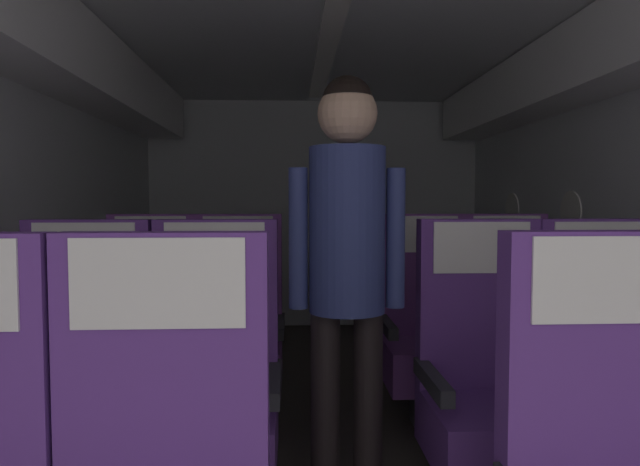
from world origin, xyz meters
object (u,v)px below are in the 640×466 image
Objects in this scene: flight_attendant at (347,247)px; seat_c_left_window at (148,337)px; seat_b_left_aisle at (213,395)px; seat_b_right_window at (487,391)px; seat_c_left_aisle at (237,336)px; seat_b_left_window at (79,398)px; seat_c_right_aisle at (511,333)px; seat_c_right_window at (426,335)px; seat_b_right_aisle at (611,390)px.

seat_c_left_window is at bearing -40.62° from flight_attendant.
seat_b_left_aisle is 1.00× the size of seat_b_right_window.
seat_b_left_aisle is 0.93m from seat_c_left_aisle.
seat_b_left_window is 1.52m from seat_b_right_window.
seat_c_right_aisle is 0.47m from seat_c_right_window.
seat_c_right_window is (1.02, 0.91, 0.00)m from seat_b_left_aisle.
flight_attendant is at bearing 179.84° from seat_b_right_window.
seat_c_right_aisle is at bearing 90.87° from seat_b_right_aisle.
seat_c_left_window is at bearing 179.76° from seat_c_left_aisle.
seat_b_right_aisle is 0.68× the size of flight_attendant.
seat_b_left_window and seat_c_left_window have the same top height.
seat_b_left_window is at bearing -179.70° from seat_b_left_aisle.
seat_c_left_aisle is at bearing 179.81° from seat_c_right_aisle.
seat_b_right_window is (-0.48, 0.01, 0.00)m from seat_b_right_aisle.
seat_c_left_window is 0.47m from seat_c_left_aisle.
seat_b_right_window is 1.00× the size of seat_c_right_aisle.
seat_c_left_aisle is at bearing -58.55° from flight_attendant.
seat_b_left_window is at bearing 179.86° from seat_b_right_window.
seat_b_right_window is 1.04m from seat_c_right_aisle.
seat_c_left_aisle is at bearing 89.92° from seat_b_left_aisle.
seat_b_left_window is 0.68× the size of flight_attendant.
seat_b_right_window is at bearing -89.20° from seat_c_right_window.
seat_b_left_aisle is 1.00× the size of seat_c_right_window.
seat_c_left_aisle is at bearing 147.82° from seat_b_right_aisle.
seat_b_left_aisle and seat_c_left_aisle have the same top height.
seat_b_right_aisle and seat_c_left_aisle have the same top height.
seat_b_right_window is 1.00× the size of seat_c_left_aisle.
seat_b_left_window and seat_c_left_aisle have the same top height.
seat_b_left_aisle and seat_c_right_window have the same top height.
seat_b_left_window and seat_b_right_aisle have the same top height.
seat_c_right_aisle is at bearing -0.20° from seat_c_left_window.
seat_b_right_window is 1.00× the size of seat_c_right_window.
seat_c_left_aisle and seat_c_right_aisle have the same top height.
seat_b_left_window is 1.00× the size of seat_b_right_aisle.
seat_b_right_aisle is 1.00× the size of seat_c_left_window.
seat_c_left_window is at bearing 147.88° from seat_b_right_window.
seat_b_left_window and seat_b_right_window have the same top height.
seat_c_left_aisle is 1.49m from seat_c_right_aisle.
seat_c_left_aisle is 0.68× the size of flight_attendant.
seat_c_right_aisle is (1.98, 0.93, 0.00)m from seat_b_left_window.
seat_c_right_window is (-0.01, 0.92, 0.00)m from seat_b_right_window.
seat_c_right_aisle is at bearing 2.47° from seat_c_right_window.
seat_b_left_aisle is 0.74m from flight_attendant.
seat_b_left_window and seat_b_left_aisle have the same top height.
flight_attendant reaches higher than seat_c_left_aisle.
seat_b_left_window is 1.00× the size of seat_c_right_window.
seat_c_left_window is at bearing 178.95° from seat_c_right_window.
seat_c_left_window is 0.68× the size of flight_attendant.
seat_b_left_window is at bearing 3.50° from flight_attendant.
seat_c_left_aisle is 1.20m from flight_attendant.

